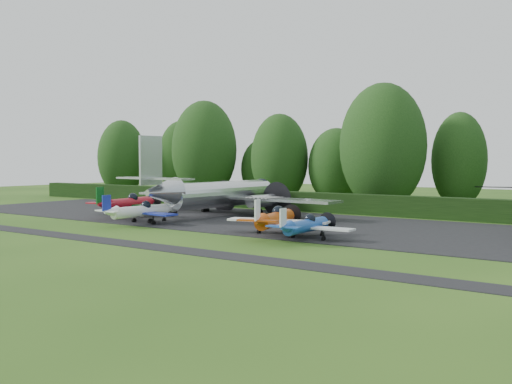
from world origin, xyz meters
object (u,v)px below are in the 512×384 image
Objects in this scene: light_plane_orange at (276,219)px; light_plane_white at (141,211)px; light_plane_blue at (306,225)px; light_plane_red at (129,203)px; transport_plane at (220,194)px.

light_plane_white is at bearing -163.34° from light_plane_orange.
light_plane_blue is at bearing -1.64° from light_plane_orange.
light_plane_red is at bearing 171.35° from light_plane_blue.
light_plane_white is (5.68, -3.79, -0.16)m from light_plane_red.
transport_plane is 3.32× the size of light_plane_white.
light_plane_blue is (16.26, -0.33, -0.10)m from light_plane_white.
light_plane_red is 1.15× the size of light_plane_white.
light_plane_orange reaches higher than light_plane_white.
light_plane_orange is (12.35, -8.94, -0.96)m from transport_plane.
light_plane_orange is (18.90, -3.25, -0.07)m from light_plane_red.
transport_plane reaches higher than light_plane_red.
light_plane_orange is at bearing -2.70° from light_plane_white.
light_plane_blue is (21.93, -4.12, -0.26)m from light_plane_red.
light_plane_blue is at bearing -35.24° from transport_plane.
light_plane_red is 19.17m from light_plane_orange.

